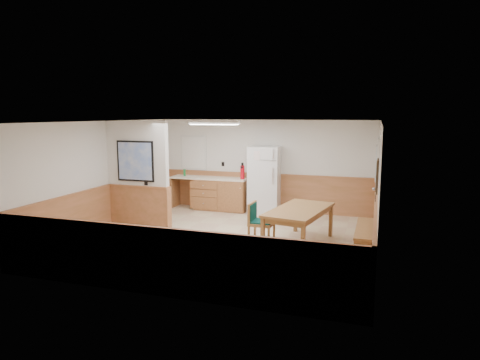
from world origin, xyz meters
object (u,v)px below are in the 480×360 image
(dining_table, at_px, (299,213))
(fire_extinguisher, at_px, (242,172))
(refrigerator, at_px, (264,180))
(soap_bottle, at_px, (185,173))
(dining_bench, at_px, (365,232))
(dining_chair, at_px, (257,220))

(dining_table, bearing_deg, fire_extinguisher, 139.15)
(refrigerator, height_order, soap_bottle, refrigerator)
(fire_extinguisher, xyz_separation_m, soap_bottle, (-1.75, 0.04, -0.10))
(dining_bench, relative_size, fire_extinguisher, 3.78)
(dining_table, relative_size, fire_extinguisher, 4.49)
(dining_table, height_order, fire_extinguisher, fire_extinguisher)
(refrigerator, bearing_deg, dining_chair, -81.82)
(refrigerator, relative_size, soap_bottle, 9.32)
(dining_table, height_order, dining_bench, dining_table)
(dining_table, distance_m, dining_chair, 0.87)
(fire_extinguisher, bearing_deg, soap_bottle, 175.34)
(dining_table, xyz_separation_m, fire_extinguisher, (-2.01, 2.51, 0.44))
(dining_bench, bearing_deg, refrigerator, 138.43)
(dining_table, bearing_deg, dining_bench, 13.13)
(dining_table, xyz_separation_m, dining_bench, (1.31, 0.06, -0.31))
(refrigerator, relative_size, fire_extinguisher, 4.04)
(dining_table, xyz_separation_m, dining_chair, (-0.84, -0.16, -0.17))
(dining_bench, xyz_separation_m, soap_bottle, (-5.07, 2.49, 0.65))
(dining_bench, bearing_deg, dining_chair, -173.83)
(refrigerator, height_order, dining_table, refrigerator)
(refrigerator, distance_m, fire_extinguisher, 0.66)
(dining_bench, bearing_deg, soap_bottle, 154.17)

